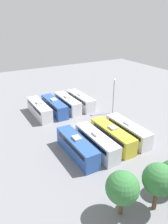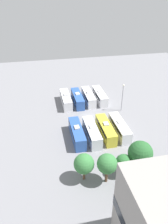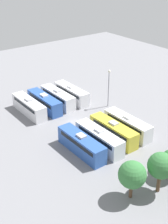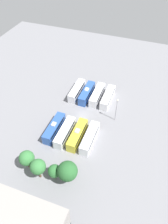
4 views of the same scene
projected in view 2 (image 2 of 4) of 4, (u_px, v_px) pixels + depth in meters
ground_plane at (90, 117)px, 61.99m from camera, size 114.65×114.65×0.00m
bus_0 at (100, 96)px, 69.96m from camera, size 2.59×10.53×3.49m
bus_1 at (89, 97)px, 69.33m from camera, size 2.59×10.53×3.49m
bus_2 at (78, 98)px, 68.37m from camera, size 2.59×10.53×3.49m
bus_3 at (66, 99)px, 67.77m from camera, size 2.59×10.53×3.49m
bus_4 at (120, 127)px, 54.50m from camera, size 2.59×10.53×3.49m
bus_5 at (106, 129)px, 53.76m from camera, size 2.59×10.53×3.49m
bus_6 at (92, 132)px, 52.78m from camera, size 2.59×10.53×3.49m
bus_7 at (77, 133)px, 52.46m from camera, size 2.59×10.53×3.49m
worker_person at (109, 118)px, 60.18m from camera, size 0.36×0.36×1.66m
light_pole at (123, 93)px, 62.45m from camera, size 0.60×0.60×8.46m
tree_0 at (140, 153)px, 41.78m from camera, size 4.79×4.79×7.07m
tree_1 at (124, 162)px, 41.72m from camera, size 3.23×3.23×4.77m
tree_2 at (107, 164)px, 39.59m from camera, size 3.79×3.79×6.35m
tree_3 at (84, 164)px, 40.38m from camera, size 3.88×3.88×5.82m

